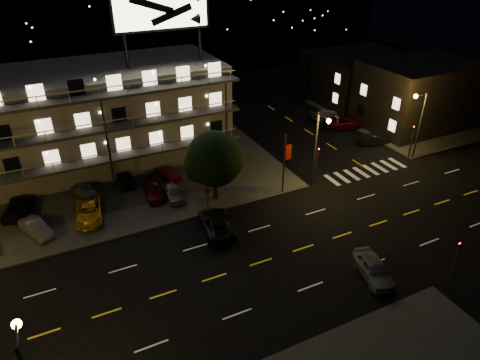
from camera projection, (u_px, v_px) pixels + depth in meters
name	position (u px, v px, depth m)	size (l,w,h in m)	color
ground	(283.00, 255.00, 34.60)	(140.00, 140.00, 0.00)	black
curb_nw	(70.00, 181.00, 44.84)	(44.00, 24.00, 0.15)	#343432
curb_ne	(390.00, 114.00, 61.56)	(16.00, 24.00, 0.15)	#343432
motel	(95.00, 116.00, 46.79)	(28.00, 13.80, 18.10)	gray
side_bldg_front	(417.00, 95.00, 56.36)	(14.06, 10.00, 8.50)	black
side_bldg_back	(357.00, 77.00, 66.09)	(14.06, 12.00, 7.00)	black
hill_backdrop	(70.00, 2.00, 80.24)	(120.00, 25.00, 24.00)	black
streetlight_nc	(318.00, 143.00, 41.55)	(0.44, 1.92, 8.00)	#2D2D30
streetlight_ne	(419.00, 119.00, 47.02)	(1.92, 0.44, 8.00)	#2D2D30
signal_nw	(317.00, 161.00, 43.37)	(0.20, 0.27, 4.60)	#2D2D30
signal_sw	(456.00, 261.00, 30.12)	(0.20, 0.27, 4.60)	#2D2D30
signal_ne	(412.00, 138.00, 48.31)	(0.27, 0.20, 4.60)	#2D2D30
banner_north	(285.00, 162.00, 41.38)	(0.83, 0.16, 6.40)	#2D2D30
stop_sign	(207.00, 195.00, 39.29)	(0.91, 0.11, 2.61)	#2D2D30
tree	(214.00, 160.00, 39.78)	(5.52, 5.31, 6.95)	black
lot_car_1	(36.00, 228.00, 36.49)	(1.34, 3.84, 1.27)	gray
lot_car_2	(89.00, 212.00, 38.53)	(2.26, 4.91, 1.36)	gold
lot_car_3	(154.00, 190.00, 41.88)	(1.73, 4.25, 1.23)	#510B13
lot_car_4	(173.00, 192.00, 41.52)	(1.51, 3.76, 1.28)	gray
lot_car_6	(19.00, 207.00, 39.27)	(2.18, 4.73, 1.31)	black
lot_car_7	(86.00, 192.00, 41.55)	(1.83, 4.50, 1.31)	gray
lot_car_8	(126.00, 178.00, 43.87)	(1.57, 3.89, 1.33)	black
lot_car_9	(168.00, 173.00, 44.90)	(1.29, 3.71, 1.22)	#510B13
side_car_0	(374.00, 139.00, 52.70)	(1.31, 3.74, 1.23)	black
side_car_1	(344.00, 122.00, 57.21)	(2.49, 5.39, 1.50)	#510B13
side_car_2	(325.00, 114.00, 60.15)	(1.71, 4.20, 1.22)	gray
side_car_3	(307.00, 95.00, 67.09)	(1.54, 3.82, 1.30)	black
road_car_east	(374.00, 269.00, 32.06)	(1.81, 4.49, 1.53)	gray
road_car_west	(216.00, 223.00, 37.15)	(2.47, 5.35, 1.49)	black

